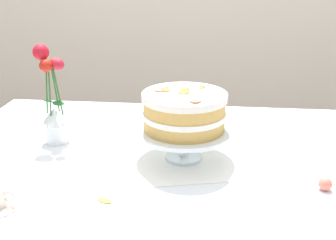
# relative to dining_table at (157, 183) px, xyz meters

# --- Properties ---
(dining_table) EXTENTS (1.40, 1.00, 0.74)m
(dining_table) POSITION_rel_dining_table_xyz_m (0.00, 0.00, 0.00)
(dining_table) COLOR white
(dining_table) RESTS_ON ground
(linen_napkin) EXTENTS (0.39, 0.39, 0.00)m
(linen_napkin) POSITION_rel_dining_table_xyz_m (0.08, -0.00, 0.09)
(linen_napkin) COLOR white
(linen_napkin) RESTS_ON dining_table
(cake_stand) EXTENTS (0.29, 0.29, 0.10)m
(cake_stand) POSITION_rel_dining_table_xyz_m (0.08, -0.00, 0.17)
(cake_stand) COLOR silver
(cake_stand) RESTS_ON linen_napkin
(layer_cake) EXTENTS (0.25, 0.25, 0.12)m
(layer_cake) POSITION_rel_dining_table_xyz_m (0.08, -0.00, 0.24)
(layer_cake) COLOR tan
(layer_cake) RESTS_ON cake_stand
(flower_vase) EXTENTS (0.10, 0.09, 0.33)m
(flower_vase) POSITION_rel_dining_table_xyz_m (-0.35, 0.08, 0.21)
(flower_vase) COLOR silver
(flower_vase) RESTS_ON dining_table
(fallen_rose) EXTENTS (0.10, 0.13, 0.04)m
(fallen_rose) POSITION_rel_dining_table_xyz_m (0.47, -0.15, 0.11)
(fallen_rose) COLOR #2D6028
(fallen_rose) RESTS_ON dining_table
(loose_petal_0) EXTENTS (0.05, 0.03, 0.00)m
(loose_petal_0) POSITION_rel_dining_table_xyz_m (-0.10, -0.26, 0.09)
(loose_petal_0) COLOR yellow
(loose_petal_0) RESTS_ON dining_table
(loose_petal_1) EXTENTS (0.04, 0.03, 0.00)m
(loose_petal_1) POSITION_rel_dining_table_xyz_m (-0.43, 0.27, 0.09)
(loose_petal_1) COLOR #E56B51
(loose_petal_1) RESTS_ON dining_table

